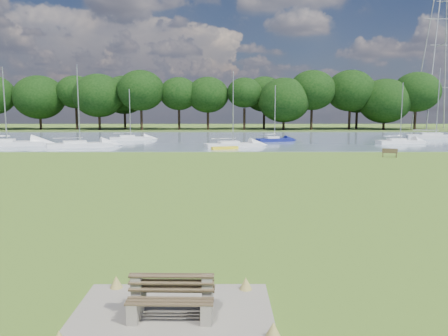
{
  "coord_description": "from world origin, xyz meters",
  "views": [
    {
      "loc": [
        1.05,
        -22.59,
        4.34
      ],
      "look_at": [
        1.12,
        -2.0,
        1.57
      ],
      "focal_mm": 35.0,
      "sensor_mm": 36.0,
      "label": 1
    }
  ],
  "objects_px": {
    "riverbank_bench": "(390,153)",
    "kayak": "(225,148)",
    "sailboat_5": "(6,142)",
    "sailboat_4": "(435,135)",
    "sailboat_0": "(130,137)",
    "sailboat_7": "(79,143)",
    "pylon": "(442,19)",
    "bench_pair": "(172,297)",
    "sailboat_6": "(274,138)",
    "sailboat_2": "(400,141)",
    "sailboat_8": "(232,143)"
  },
  "relations": [
    {
      "from": "bench_pair",
      "to": "kayak",
      "type": "distance_m",
      "value": 38.69
    },
    {
      "from": "sailboat_2",
      "to": "sailboat_6",
      "type": "bearing_deg",
      "value": 157.35
    },
    {
      "from": "riverbank_bench",
      "to": "sailboat_8",
      "type": "bearing_deg",
      "value": 162.24
    },
    {
      "from": "sailboat_0",
      "to": "pylon",
      "type": "bearing_deg",
      "value": 10.55
    },
    {
      "from": "pylon",
      "to": "sailboat_4",
      "type": "distance_m",
      "value": 38.41
    },
    {
      "from": "bench_pair",
      "to": "sailboat_0",
      "type": "relative_size",
      "value": 0.25
    },
    {
      "from": "bench_pair",
      "to": "riverbank_bench",
      "type": "height_order",
      "value": "bench_pair"
    },
    {
      "from": "sailboat_0",
      "to": "sailboat_6",
      "type": "height_order",
      "value": "sailboat_6"
    },
    {
      "from": "pylon",
      "to": "sailboat_6",
      "type": "distance_m",
      "value": 55.83
    },
    {
      "from": "sailboat_2",
      "to": "sailboat_5",
      "type": "distance_m",
      "value": 47.95
    },
    {
      "from": "sailboat_5",
      "to": "sailboat_4",
      "type": "bearing_deg",
      "value": -1.61
    },
    {
      "from": "riverbank_bench",
      "to": "sailboat_2",
      "type": "relative_size",
      "value": 0.18
    },
    {
      "from": "sailboat_4",
      "to": "riverbank_bench",
      "type": "bearing_deg",
      "value": -109.78
    },
    {
      "from": "bench_pair",
      "to": "sailboat_4",
      "type": "bearing_deg",
      "value": 60.96
    },
    {
      "from": "kayak",
      "to": "sailboat_4",
      "type": "relative_size",
      "value": 0.29
    },
    {
      "from": "riverbank_bench",
      "to": "pylon",
      "type": "distance_m",
      "value": 64.79
    },
    {
      "from": "sailboat_0",
      "to": "sailboat_7",
      "type": "height_order",
      "value": "sailboat_7"
    },
    {
      "from": "sailboat_4",
      "to": "sailboat_6",
      "type": "height_order",
      "value": "sailboat_4"
    },
    {
      "from": "sailboat_7",
      "to": "pylon",
      "type": "bearing_deg",
      "value": 10.92
    },
    {
      "from": "sailboat_2",
      "to": "sailboat_8",
      "type": "distance_m",
      "value": 21.72
    },
    {
      "from": "pylon",
      "to": "sailboat_6",
      "type": "height_order",
      "value": "pylon"
    },
    {
      "from": "sailboat_6",
      "to": "sailboat_7",
      "type": "distance_m",
      "value": 24.89
    },
    {
      "from": "riverbank_bench",
      "to": "sailboat_7",
      "type": "xyz_separation_m",
      "value": [
        -31.62,
        10.09,
        0.1
      ]
    },
    {
      "from": "sailboat_0",
      "to": "sailboat_8",
      "type": "relative_size",
      "value": 0.83
    },
    {
      "from": "sailboat_4",
      "to": "sailboat_8",
      "type": "distance_m",
      "value": 33.59
    },
    {
      "from": "riverbank_bench",
      "to": "sailboat_6",
      "type": "xyz_separation_m",
      "value": [
        -8.35,
        18.89,
        0.07
      ]
    },
    {
      "from": "sailboat_0",
      "to": "kayak",
      "type": "bearing_deg",
      "value": -64.25
    },
    {
      "from": "sailboat_4",
      "to": "sailboat_2",
      "type": "bearing_deg",
      "value": -120.35
    },
    {
      "from": "sailboat_5",
      "to": "sailboat_6",
      "type": "relative_size",
      "value": 1.23
    },
    {
      "from": "sailboat_4",
      "to": "bench_pair",
      "type": "bearing_deg",
      "value": -106.87
    },
    {
      "from": "sailboat_0",
      "to": "sailboat_4",
      "type": "distance_m",
      "value": 44.51
    },
    {
      "from": "riverbank_bench",
      "to": "kayak",
      "type": "height_order",
      "value": "riverbank_bench"
    },
    {
      "from": "sailboat_4",
      "to": "sailboat_7",
      "type": "distance_m",
      "value": 49.98
    },
    {
      "from": "bench_pair",
      "to": "sailboat_0",
      "type": "height_order",
      "value": "sailboat_0"
    },
    {
      "from": "sailboat_2",
      "to": "sailboat_4",
      "type": "distance_m",
      "value": 13.24
    },
    {
      "from": "sailboat_2",
      "to": "kayak",
      "type": "bearing_deg",
      "value": -170.25
    },
    {
      "from": "pylon",
      "to": "sailboat_7",
      "type": "distance_m",
      "value": 78.19
    },
    {
      "from": "kayak",
      "to": "sailboat_5",
      "type": "bearing_deg",
      "value": 151.24
    },
    {
      "from": "riverbank_bench",
      "to": "sailboat_2",
      "type": "distance_m",
      "value": 16.72
    },
    {
      "from": "bench_pair",
      "to": "sailboat_0",
      "type": "distance_m",
      "value": 53.8
    },
    {
      "from": "riverbank_bench",
      "to": "sailboat_8",
      "type": "distance_m",
      "value": 17.49
    },
    {
      "from": "kayak",
      "to": "sailboat_0",
      "type": "relative_size",
      "value": 0.42
    },
    {
      "from": "riverbank_bench",
      "to": "sailboat_5",
      "type": "bearing_deg",
      "value": -177.98
    },
    {
      "from": "kayak",
      "to": "sailboat_4",
      "type": "bearing_deg",
      "value": 9.17
    },
    {
      "from": "bench_pair",
      "to": "sailboat_7",
      "type": "relative_size",
      "value": 0.19
    },
    {
      "from": "bench_pair",
      "to": "sailboat_0",
      "type": "xyz_separation_m",
      "value": [
        -11.9,
        52.47,
        -0.0
      ]
    },
    {
      "from": "pylon",
      "to": "sailboat_8",
      "type": "height_order",
      "value": "pylon"
    },
    {
      "from": "kayak",
      "to": "sailboat_7",
      "type": "bearing_deg",
      "value": 152.16
    },
    {
      "from": "kayak",
      "to": "sailboat_2",
      "type": "xyz_separation_m",
      "value": [
        22.05,
        7.51,
        0.26
      ]
    },
    {
      "from": "bench_pair",
      "to": "pylon",
      "type": "relative_size",
      "value": 0.05
    }
  ]
}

